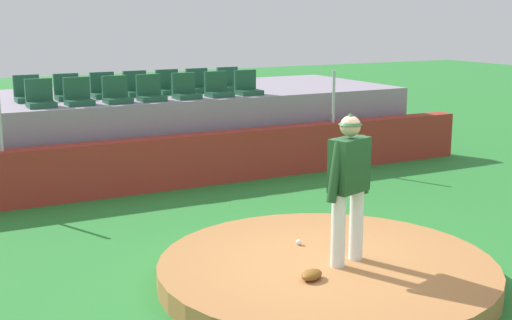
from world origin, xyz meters
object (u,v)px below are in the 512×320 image
pitcher (349,177)px  stadium_chair_9 (104,90)px  stadium_chair_0 (40,98)px  stadium_chair_10 (136,88)px  stadium_chair_4 (185,91)px  stadium_chair_8 (68,92)px  stadium_chair_3 (150,93)px  stadium_chair_12 (199,85)px  baseball (299,242)px  stadium_chair_13 (229,83)px  stadium_chair_2 (117,94)px  stadium_chair_1 (78,96)px  fielding_glove (312,275)px  stadium_chair_5 (218,89)px  stadium_chair_7 (28,93)px  stadium_chair_6 (247,87)px  stadium_chair_11 (169,86)px

pitcher → stadium_chair_9: 7.25m
stadium_chair_0 → stadium_chair_10: (2.08, 0.87, 0.00)m
stadium_chair_4 → stadium_chair_9: 1.65m
pitcher → stadium_chair_8: 7.37m
stadium_chair_3 → stadium_chair_4: size_ratio=1.00×
stadium_chair_12 → baseball: bearing=77.9°
stadium_chair_12 → stadium_chair_13: (0.73, 0.00, 0.00)m
stadium_chair_0 → stadium_chair_2: (1.39, -0.05, 0.00)m
stadium_chair_2 → stadium_chair_4: bearing=-179.8°
stadium_chair_1 → stadium_chair_12: bearing=-162.5°
stadium_chair_10 → stadium_chair_12: (1.37, -0.01, 0.00)m
stadium_chair_1 → stadium_chair_3: 1.38m
fielding_glove → pitcher: bearing=-4.7°
baseball → stadium_chair_9: 6.56m
stadium_chair_0 → stadium_chair_12: same height
stadium_chair_5 → stadium_chair_13: same height
pitcher → stadium_chair_1: bearing=85.9°
stadium_chair_2 → stadium_chair_3: (0.67, 0.00, 0.00)m
stadium_chair_7 → stadium_chair_9: same height
stadium_chair_6 → fielding_glove: bearing=68.6°
pitcher → stadium_chair_9: pitcher is taller
pitcher → stadium_chair_10: (-0.17, 7.21, 0.38)m
stadium_chair_7 → stadium_chair_3: bearing=155.6°
stadium_chair_3 → stadium_chair_11: same height
baseball → stadium_chair_11: (0.70, 6.40, 1.38)m
stadium_chair_8 → stadium_chair_10: size_ratio=1.00×
stadium_chair_4 → stadium_chair_5: (0.71, 0.01, 0.00)m
stadium_chair_9 → stadium_chair_10: same height
stadium_chair_4 → stadium_chair_1: bearing=-0.9°
fielding_glove → stadium_chair_4: 6.80m
pitcher → stadium_chair_4: pitcher is taller
stadium_chair_9 → stadium_chair_11: size_ratio=1.00×
stadium_chair_10 → stadium_chair_11: same height
stadium_chair_2 → stadium_chair_5: 2.10m
stadium_chair_9 → stadium_chair_11: (1.39, 0.02, 0.00)m
stadium_chair_0 → stadium_chair_3: same height
stadium_chair_6 → stadium_chair_10: same height
stadium_chair_9 → stadium_chair_2: bearing=89.4°
pitcher → stadium_chair_6: 6.62m
stadium_chair_8 → baseball: bearing=102.3°
baseball → stadium_chair_5: stadium_chair_5 is taller
stadium_chair_2 → stadium_chair_11: 1.67m
baseball → stadium_chair_6: bearing=69.2°
stadium_chair_0 → stadium_chair_13: bearing=-168.3°
pitcher → stadium_chair_1: 6.53m
stadium_chair_4 → stadium_chair_13: same height
stadium_chair_12 → stadium_chair_7: bearing=-0.8°
pitcher → stadium_chair_13: bearing=57.0°
stadium_chair_8 → stadium_chair_11: bearing=-179.3°
pitcher → stadium_chair_12: bearing=62.5°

